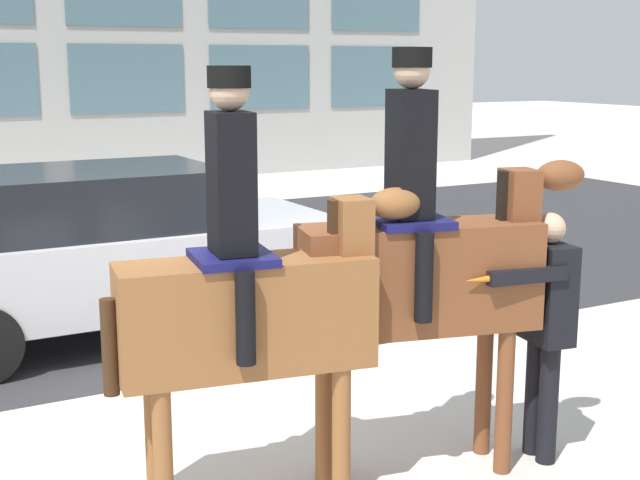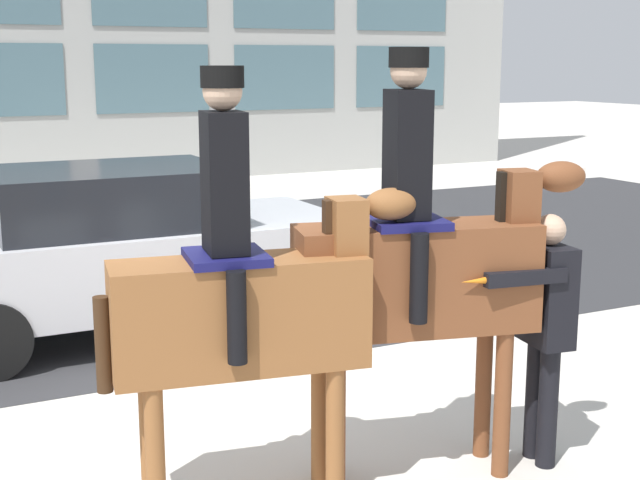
{
  "view_description": "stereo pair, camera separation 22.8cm",
  "coord_description": "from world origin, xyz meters",
  "px_view_note": "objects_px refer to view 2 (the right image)",
  "views": [
    {
      "loc": [
        -2.56,
        -6.3,
        2.63
      ],
      "look_at": [
        0.29,
        -1.08,
        1.44
      ],
      "focal_mm": 50.0,
      "sensor_mm": 36.0,
      "label": 1
    },
    {
      "loc": [
        -2.36,
        -6.41,
        2.63
      ],
      "look_at": [
        0.29,
        -1.08,
        1.44
      ],
      "focal_mm": 50.0,
      "sensor_mm": 36.0,
      "label": 2
    }
  ],
  "objects_px": {
    "mounted_horse_companion": "(421,266)",
    "pedestrian_bystander": "(544,320)",
    "mounted_horse_lead": "(245,299)",
    "street_car_near_lane": "(120,248)"
  },
  "relations": [
    {
      "from": "mounted_horse_lead",
      "to": "pedestrian_bystander",
      "type": "xyz_separation_m",
      "value": [
        1.96,
        -0.31,
        -0.3
      ]
    },
    {
      "from": "mounted_horse_companion",
      "to": "street_car_near_lane",
      "type": "height_order",
      "value": "mounted_horse_companion"
    },
    {
      "from": "mounted_horse_companion",
      "to": "pedestrian_bystander",
      "type": "height_order",
      "value": "mounted_horse_companion"
    },
    {
      "from": "street_car_near_lane",
      "to": "mounted_horse_lead",
      "type": "bearing_deg",
      "value": -93.16
    },
    {
      "from": "mounted_horse_companion",
      "to": "pedestrian_bystander",
      "type": "relative_size",
      "value": 1.62
    },
    {
      "from": "mounted_horse_lead",
      "to": "pedestrian_bystander",
      "type": "distance_m",
      "value": 2.01
    },
    {
      "from": "pedestrian_bystander",
      "to": "mounted_horse_lead",
      "type": "bearing_deg",
      "value": -0.24
    },
    {
      "from": "mounted_horse_lead",
      "to": "mounted_horse_companion",
      "type": "height_order",
      "value": "mounted_horse_companion"
    },
    {
      "from": "mounted_horse_lead",
      "to": "mounted_horse_companion",
      "type": "distance_m",
      "value": 1.15
    },
    {
      "from": "mounted_horse_companion",
      "to": "pedestrian_bystander",
      "type": "xyz_separation_m",
      "value": [
        0.81,
        -0.22,
        -0.4
      ]
    }
  ]
}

